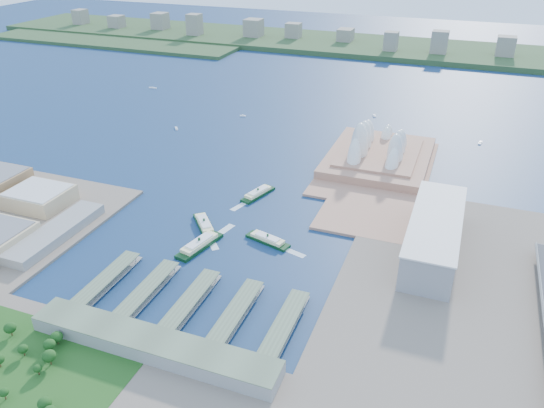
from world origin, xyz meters
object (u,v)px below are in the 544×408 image
at_px(toaster_building, 434,235).
at_px(ferry_b, 258,192).
at_px(ferry_d, 268,238).
at_px(opera_house, 381,140).
at_px(ferry_a, 204,223).
at_px(ferry_c, 199,243).

relative_size(toaster_building, ferry_b, 3.08).
bearing_deg(ferry_d, opera_house, 0.23).
xyz_separation_m(ferry_a, ferry_b, (26.11, 87.31, -0.13)).
bearing_deg(ferry_c, ferry_b, -82.53).
bearing_deg(ferry_c, ferry_a, -56.47).
height_order(toaster_building, ferry_a, toaster_building).
bearing_deg(ferry_b, opera_house, 69.15).
distance_m(ferry_c, ferry_d, 68.41).
relative_size(toaster_building, ferry_a, 3.00).
bearing_deg(ferry_d, ferry_b, 43.45).
relative_size(opera_house, ferry_a, 3.48).
height_order(opera_house, ferry_b, opera_house).
distance_m(opera_house, ferry_b, 188.33).
relative_size(opera_house, ferry_b, 3.58).
xyz_separation_m(ferry_b, ferry_c, (-12.04, -124.83, 0.70)).
distance_m(toaster_building, ferry_b, 212.04).
bearing_deg(ferry_b, toaster_building, 2.58).
bearing_deg(ferry_c, opera_house, -102.03).
relative_size(opera_house, ferry_c, 3.12).
xyz_separation_m(ferry_b, ferry_d, (47.72, -91.54, -0.17)).
xyz_separation_m(opera_house, toaster_building, (90.00, -200.00, -11.50)).
xyz_separation_m(opera_house, ferry_c, (-126.71, -271.71, -26.54)).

